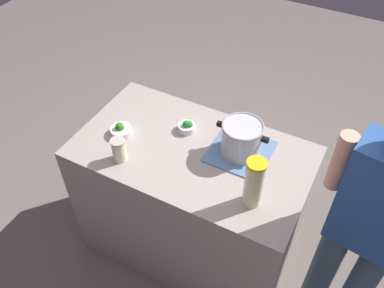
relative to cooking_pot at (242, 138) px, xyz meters
The scene contains 9 objects.
ground_plane 1.08m from the cooking_pot, 154.58° to the right, with size 8.00×8.00×0.00m, color #6D635D.
counter_slab 0.63m from the cooking_pot, 154.58° to the right, with size 1.31×0.75×0.94m, color #9E918A.
dish_cloth 0.10m from the cooking_pot, 165.96° to the right, with size 0.32×0.33×0.01m, color #587AA4.
cooking_pot is the anchor object (origin of this frame).
lemonade_pitcher 0.34m from the cooking_pot, 57.88° to the right, with size 0.10×0.10×0.28m.
mason_jar 0.66m from the cooking_pot, 147.56° to the right, with size 0.08×0.08×0.14m.
broccoli_bowl_front 0.69m from the cooking_pot, 164.37° to the right, with size 0.12×0.12×0.08m.
broccoli_bowl_center 0.35m from the cooking_pot, behind, with size 0.10×0.10×0.07m.
person_cook 0.75m from the cooking_pot, 13.99° to the right, with size 0.50×0.25×1.64m.
Camera 1 is at (0.74, -1.40, 2.55)m, focal length 38.31 mm.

